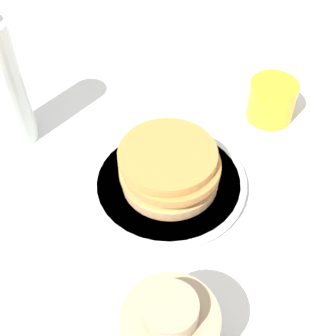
# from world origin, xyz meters

# --- Properties ---
(ground_plane) EXTENTS (4.00, 4.00, 0.00)m
(ground_plane) POSITION_xyz_m (0.00, 0.00, 0.00)
(ground_plane) COLOR white
(plate) EXTENTS (0.23, 0.23, 0.01)m
(plate) POSITION_xyz_m (0.02, 0.00, 0.01)
(plate) COLOR silver
(plate) RESTS_ON ground_plane
(pancake_stack) EXTENTS (0.15, 0.14, 0.06)m
(pancake_stack) POSITION_xyz_m (0.02, 0.00, 0.04)
(pancake_stack) COLOR #E1AA71
(pancake_stack) RESTS_ON plate
(juice_glass) EXTENTS (0.08, 0.08, 0.07)m
(juice_glass) POSITION_xyz_m (0.05, -0.23, 0.03)
(juice_glass) COLOR yellow
(juice_glass) RESTS_ON ground_plane
(cream_jug) EXTENTS (0.10, 0.10, 0.12)m
(cream_jug) POSITION_xyz_m (-0.18, 0.14, 0.05)
(cream_jug) COLOR tan
(cream_jug) RESTS_ON ground_plane
(water_bottle_near) EXTENTS (0.06, 0.06, 0.22)m
(water_bottle_near) POSITION_xyz_m (0.24, 0.14, 0.10)
(water_bottle_near) COLOR silver
(water_bottle_near) RESTS_ON ground_plane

